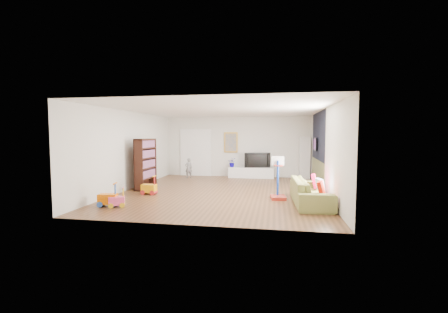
% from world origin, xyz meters
% --- Properties ---
extents(floor, '(6.50, 7.50, 0.00)m').
position_xyz_m(floor, '(0.00, 0.00, 0.00)').
color(floor, brown).
rests_on(floor, ground).
extents(ceiling, '(6.50, 7.50, 0.00)m').
position_xyz_m(ceiling, '(0.00, 0.00, 2.70)').
color(ceiling, white).
rests_on(ceiling, ground).
extents(wall_back, '(6.50, 0.00, 2.70)m').
position_xyz_m(wall_back, '(0.00, 3.75, 1.35)').
color(wall_back, silver).
rests_on(wall_back, ground).
extents(wall_front, '(6.50, 0.00, 2.70)m').
position_xyz_m(wall_front, '(0.00, -3.75, 1.35)').
color(wall_front, silver).
rests_on(wall_front, ground).
extents(wall_left, '(0.00, 7.50, 2.70)m').
position_xyz_m(wall_left, '(-3.25, 0.00, 1.35)').
color(wall_left, silver).
rests_on(wall_left, ground).
extents(wall_right, '(0.00, 7.50, 2.70)m').
position_xyz_m(wall_right, '(3.25, 0.00, 1.35)').
color(wall_right, silver).
rests_on(wall_right, ground).
extents(navy_accent, '(0.01, 3.20, 1.70)m').
position_xyz_m(navy_accent, '(3.23, 1.40, 1.85)').
color(navy_accent, black).
rests_on(navy_accent, wall_right).
extents(olive_wainscot, '(0.01, 3.20, 1.00)m').
position_xyz_m(olive_wainscot, '(3.23, 1.40, 0.50)').
color(olive_wainscot, brown).
rests_on(olive_wainscot, wall_right).
extents(doorway, '(1.45, 0.06, 2.10)m').
position_xyz_m(doorway, '(-1.90, 3.71, 1.05)').
color(doorway, white).
rests_on(doorway, ground).
extents(painting_back, '(0.62, 0.06, 0.92)m').
position_xyz_m(painting_back, '(-0.25, 3.71, 1.55)').
color(painting_back, gold).
rests_on(painting_back, wall_back).
extents(artwork_right, '(0.04, 0.56, 0.46)m').
position_xyz_m(artwork_right, '(3.17, 1.60, 1.55)').
color(artwork_right, '#7F3F8C').
rests_on(artwork_right, wall_right).
extents(media_console, '(2.00, 0.54, 0.46)m').
position_xyz_m(media_console, '(0.70, 3.43, 0.23)').
color(media_console, white).
rests_on(media_console, ground).
extents(tall_cabinet, '(0.43, 0.43, 1.81)m').
position_xyz_m(tall_cabinet, '(2.98, 3.48, 0.90)').
color(tall_cabinet, silver).
rests_on(tall_cabinet, ground).
extents(bookshelf, '(0.31, 1.20, 1.76)m').
position_xyz_m(bookshelf, '(-2.77, 0.19, 0.88)').
color(bookshelf, black).
rests_on(bookshelf, ground).
extents(sofa, '(0.99, 2.34, 0.67)m').
position_xyz_m(sofa, '(2.70, -1.28, 0.34)').
color(sofa, olive).
rests_on(sofa, ground).
extents(basketball_hoop, '(0.49, 0.57, 1.26)m').
position_xyz_m(basketball_hoop, '(1.83, -0.83, 0.63)').
color(basketball_hoop, '#A92B1F').
rests_on(basketball_hoop, ground).
extents(ride_on_yellow, '(0.46, 0.30, 0.60)m').
position_xyz_m(ride_on_yellow, '(-2.22, -0.81, 0.30)').
color(ride_on_yellow, orange).
rests_on(ride_on_yellow, ground).
extents(ride_on_orange, '(0.52, 0.38, 0.62)m').
position_xyz_m(ride_on_orange, '(-2.63, -2.51, 0.31)').
color(ride_on_orange, '#EC6C00').
rests_on(ride_on_orange, ground).
extents(ride_on_pink, '(0.45, 0.38, 0.52)m').
position_xyz_m(ride_on_pink, '(-2.35, -2.54, 0.26)').
color(ride_on_pink, '#FC4E89').
rests_on(ride_on_pink, ground).
extents(child, '(0.38, 0.35, 0.87)m').
position_xyz_m(child, '(-2.01, 2.91, 0.43)').
color(child, slate).
rests_on(child, ground).
extents(tv, '(1.14, 0.41, 0.65)m').
position_xyz_m(tv, '(0.95, 3.43, 0.79)').
color(tv, black).
rests_on(tv, media_console).
extents(vase_plant, '(0.39, 0.34, 0.40)m').
position_xyz_m(vase_plant, '(-0.15, 3.45, 0.67)').
color(vase_plant, '#0D0390').
rests_on(vase_plant, media_console).
extents(pillow_left, '(0.20, 0.39, 0.38)m').
position_xyz_m(pillow_left, '(2.89, -1.92, 0.53)').
color(pillow_left, red).
rests_on(pillow_left, sofa).
extents(pillow_center, '(0.19, 0.36, 0.34)m').
position_xyz_m(pillow_center, '(2.95, -1.28, 0.53)').
color(pillow_center, white).
rests_on(pillow_center, sofa).
extents(pillow_right, '(0.16, 0.41, 0.40)m').
position_xyz_m(pillow_right, '(2.89, -0.58, 0.53)').
color(pillow_right, '#C3083A').
rests_on(pillow_right, sofa).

